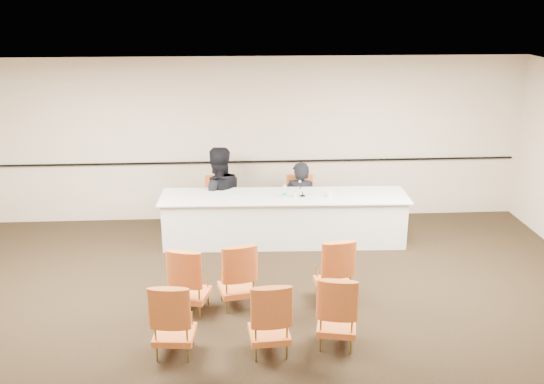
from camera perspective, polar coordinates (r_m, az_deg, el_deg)
The scene contains 20 objects.
floor at distance 7.91m, azimuth -0.90°, elevation -12.61°, with size 10.00×10.00×0.00m, color black.
ceiling at distance 6.87m, azimuth -1.02°, elevation 9.40°, with size 10.00×10.00×0.00m, color silver.
wall_back at distance 11.09m, azimuth -1.92°, elevation 4.92°, with size 10.00×0.04×3.00m, color beige.
wall_rail at distance 11.15m, azimuth -1.89°, elevation 2.87°, with size 9.80×0.04×0.03m, color black.
panel_table at distance 10.26m, azimuth 1.14°, elevation -2.54°, with size 4.13×0.95×0.83m, color white, non-canonical shape.
panelist_main at distance 10.84m, azimuth 2.67°, elevation -1.41°, with size 0.61×0.40×1.68m, color black.
panelist_main_chair at distance 10.82m, azimuth 2.67°, elevation -1.09°, with size 0.50×0.50×0.95m, color #D05D25, non-canonical shape.
panelist_second at distance 10.79m, azimuth -5.10°, elevation -0.87°, with size 0.96×0.75×1.98m, color black.
panelist_second_chair at distance 10.81m, azimuth -5.09°, elevation -1.17°, with size 0.50×0.50×0.95m, color #D05D25, non-canonical shape.
papers at distance 10.13m, azimuth 3.39°, elevation -0.34°, with size 0.30×0.22×0.00m, color silver.
microphone at distance 10.05m, azimuth 2.90°, elevation 0.25°, with size 0.09×0.18×0.25m, color black, non-canonical shape.
water_bottle at distance 10.01m, azimuth 1.19°, elevation 0.11°, with size 0.07×0.07×0.22m, color teal, non-canonical shape.
drinking_glass at distance 10.01m, azimuth 2.21°, elevation -0.26°, with size 0.06×0.06×0.10m, color silver.
coffee_cup at distance 10.06m, azimuth 5.45°, elevation -0.15°, with size 0.08×0.08×0.13m, color white.
aud_chair_front_left at distance 8.12m, azimuth -7.73°, elevation -8.10°, with size 0.50×0.50×0.95m, color #D05D25, non-canonical shape.
aud_chair_front_mid at distance 8.20m, azimuth -3.33°, elevation -7.68°, with size 0.50×0.50×0.95m, color #D05D25, non-canonical shape.
aud_chair_front_right at distance 8.36m, azimuth 5.83°, elevation -7.20°, with size 0.50×0.50×0.95m, color #D05D25, non-canonical shape.
aud_chair_back_left at distance 7.26m, azimuth -9.23°, elevation -11.58°, with size 0.50×0.50×0.95m, color #D05D25, non-canonical shape.
aud_chair_back_mid at distance 7.19m, azimuth -0.27°, elevation -11.64°, with size 0.50×0.50×0.95m, color #D05D25, non-canonical shape.
aud_chair_back_right at distance 7.37m, azimuth 6.15°, elevation -10.93°, with size 0.50×0.50×0.95m, color #D05D25, non-canonical shape.
Camera 1 is at (-0.30, -6.78, 4.06)m, focal length 40.00 mm.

